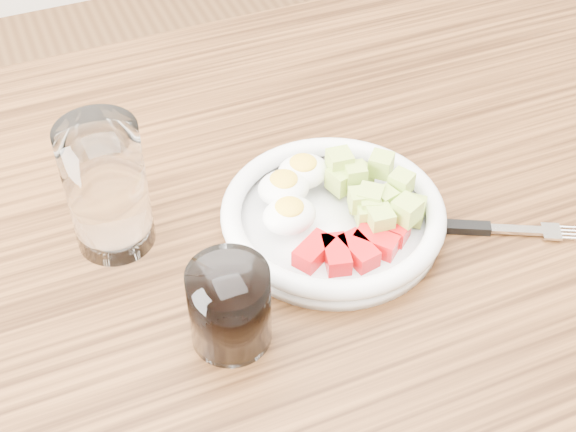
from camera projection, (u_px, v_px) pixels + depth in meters
The scene contains 5 objects.
dining_table at pixel (300, 302), 0.91m from camera, with size 1.50×0.90×0.77m.
bowl at pixel (332, 212), 0.84m from camera, with size 0.24×0.24×0.06m.
fork at pixel (469, 228), 0.85m from camera, with size 0.20×0.11×0.01m.
water_glass at pixel (107, 188), 0.79m from camera, with size 0.08×0.08×0.14m, color white.
coffee_glass at pixel (230, 307), 0.72m from camera, with size 0.08×0.08×0.09m.
Camera 1 is at (-0.24, -0.53, 1.37)m, focal length 50.00 mm.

